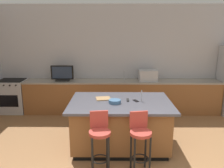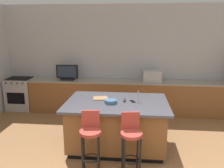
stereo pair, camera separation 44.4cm
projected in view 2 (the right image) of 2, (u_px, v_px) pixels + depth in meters
The scene contains 14 objects.
wall_back at pixel (130, 58), 6.47m from camera, with size 7.56×0.12×2.92m, color #BCBCC1.
counter_back at pixel (126, 97), 6.34m from camera, with size 5.30×0.62×0.89m.
kitchen_island at pixel (117, 124), 4.48m from camera, with size 1.92×1.33×0.92m.
range_oven at pixel (21, 94), 6.63m from camera, with size 0.72×0.63×0.91m.
microwave at pixel (152, 76), 6.14m from camera, with size 0.48×0.36×0.29m, color #B7BABF.
tv_monitor at pixel (67, 73), 6.30m from camera, with size 0.60×0.16×0.42m.
sink_faucet_back at pixel (129, 76), 6.30m from camera, with size 0.02×0.02×0.24m, color #B2B2B7.
sink_faucet_island at pixel (138, 97), 4.31m from camera, with size 0.02×0.02×0.22m, color #B2B2B7.
bar_stool_left at pixel (91, 137), 3.63m from camera, with size 0.34×0.36×1.01m.
bar_stool_right at pixel (131, 138), 3.60m from camera, with size 0.34×0.36×0.99m.
fruit_bowl at pixel (111, 101), 4.28m from camera, with size 0.23×0.23×0.07m, color #3F668C.
cell_phone at pixel (133, 101), 4.38m from camera, with size 0.07×0.15×0.01m, color black.
tv_remote at pixel (125, 100), 4.42m from camera, with size 0.04×0.17×0.02m, color black.
cutting_board at pixel (101, 98), 4.56m from camera, with size 0.28×0.25×0.02m, color #A87F51.
Camera 2 is at (0.12, -2.29, 2.26)m, focal length 37.04 mm.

